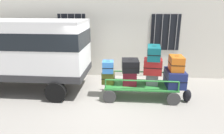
{
  "coord_description": "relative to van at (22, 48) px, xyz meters",
  "views": [
    {
      "loc": [
        0.68,
        -6.22,
        3.06
      ],
      "look_at": [
        0.13,
        0.23,
        1.08
      ],
      "focal_mm": 32.03,
      "sensor_mm": 36.0,
      "label": 1
    }
  ],
  "objects": [
    {
      "name": "suitcase_center_bottom",
      "position": [
        4.66,
        -0.35,
        -0.93
      ],
      "size": [
        0.41,
        0.35,
        0.39
      ],
      "color": "slate",
      "rests_on": "luggage_cart"
    },
    {
      "name": "suitcase_left_bottom",
      "position": [
        3.16,
        -0.36,
        -0.92
      ],
      "size": [
        0.44,
        0.38,
        0.43
      ],
      "color": "#4C5119",
      "rests_on": "luggage_cart"
    },
    {
      "name": "suitcase_midright_bottom",
      "position": [
        5.41,
        -0.37,
        -0.85
      ],
      "size": [
        0.62,
        0.89,
        0.55
      ],
      "color": "navy",
      "rests_on": "luggage_cart"
    },
    {
      "name": "backpack",
      "position": [
        5.81,
        -0.59,
        -1.39
      ],
      "size": [
        0.27,
        0.22,
        0.44
      ],
      "color": "black",
      "rests_on": "ground"
    },
    {
      "name": "suitcase_center_top",
      "position": [
        4.66,
        -0.38,
        0.0
      ],
      "size": [
        0.49,
        0.87,
        0.44
      ],
      "color": "#0F5960",
      "rests_on": "suitcase_center_middle"
    },
    {
      "name": "suitcase_midleft_bottom",
      "position": [
        3.91,
        -0.38,
        -0.89
      ],
      "size": [
        0.48,
        0.48,
        0.48
      ],
      "color": "maroon",
      "rests_on": "luggage_cart"
    },
    {
      "name": "ground_plane",
      "position": [
        3.16,
        -0.59,
        -1.61
      ],
      "size": [
        40.0,
        40.0,
        0.0
      ],
      "primitive_type": "plane",
      "color": "gray"
    },
    {
      "name": "building_wall",
      "position": [
        3.17,
        1.97,
        0.89
      ],
      "size": [
        12.0,
        0.38,
        5.0
      ],
      "color": "silver",
      "rests_on": "ground"
    },
    {
      "name": "luggage_cart",
      "position": [
        4.29,
        -0.37,
        -1.22
      ],
      "size": [
        2.49,
        1.09,
        0.48
      ],
      "color": "#2D8438",
      "rests_on": "ground"
    },
    {
      "name": "suitcase_midleft_middle",
      "position": [
        3.91,
        -0.33,
        -0.46
      ],
      "size": [
        0.61,
        0.71,
        0.39
      ],
      "color": "black",
      "rests_on": "suitcase_midleft_bottom"
    },
    {
      "name": "suitcase_center_middle",
      "position": [
        4.66,
        -0.34,
        -0.48
      ],
      "size": [
        0.64,
        0.54,
        0.52
      ],
      "color": "#B21E1E",
      "rests_on": "suitcase_center_bottom"
    },
    {
      "name": "cart_railing",
      "position": [
        4.29,
        -0.37,
        -0.85
      ],
      "size": [
        2.37,
        0.96,
        0.33
      ],
      "color": "#2D8438",
      "rests_on": "luggage_cart"
    },
    {
      "name": "van",
      "position": [
        0.0,
        0.0,
        0.0
      ],
      "size": [
        4.68,
        2.04,
        2.6
      ],
      "color": "white",
      "rests_on": "ground"
    },
    {
      "name": "suitcase_midright_middle",
      "position": [
        5.41,
        -0.38,
        -0.34
      ],
      "size": [
        0.43,
        0.63,
        0.48
      ],
      "color": "orange",
      "rests_on": "suitcase_midright_bottom"
    },
    {
      "name": "suitcase_left_middle",
      "position": [
        3.16,
        -0.4,
        -0.51
      ],
      "size": [
        0.4,
        0.44,
        0.39
      ],
      "color": "#3372C6",
      "rests_on": "suitcase_left_bottom"
    }
  ]
}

